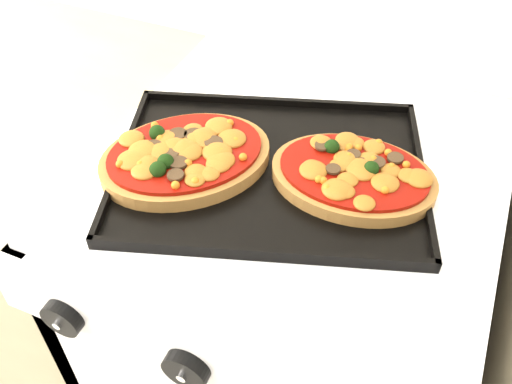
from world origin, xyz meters
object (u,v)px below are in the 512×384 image
at_px(stove, 286,330).
at_px(baking_tray, 270,169).
at_px(pizza_right, 354,174).
at_px(pizza_left, 185,156).

bearing_deg(stove, baking_tray, -128.54).
bearing_deg(baking_tray, pizza_right, -8.57).
bearing_deg(pizza_right, pizza_left, -165.84).
bearing_deg(baking_tray, stove, 33.21).
relative_size(stove, pizza_left, 3.68).
xyz_separation_m(baking_tray, pizza_right, (0.12, 0.02, 0.01)).
xyz_separation_m(stove, baking_tray, (-0.03, -0.04, 0.47)).
height_order(stove, pizza_right, pizza_right).
distance_m(pizza_left, pizza_right, 0.24).
xyz_separation_m(baking_tray, pizza_left, (-0.12, -0.04, 0.02)).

